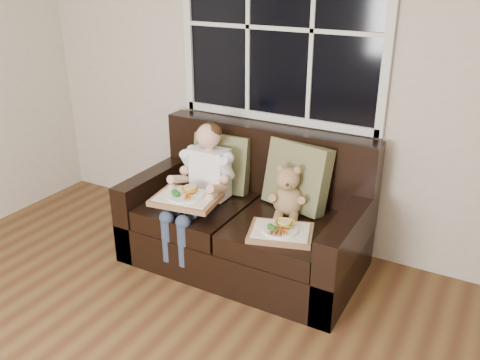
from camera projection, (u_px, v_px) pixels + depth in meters
The scene contains 8 objects.
window_back at pixel (280, 28), 3.60m from camera, with size 1.62×0.04×1.37m.
loveseat at pixel (248, 222), 3.76m from camera, with size 1.70×0.92×0.96m.
pillow_left at pixel (222, 163), 3.88m from camera, with size 0.46×0.25×0.45m.
pillow_right at pixel (297, 176), 3.60m from camera, with size 0.51×0.32×0.49m.
child at pixel (203, 178), 3.67m from camera, with size 0.39×0.60×0.89m.
teddy_bear at pixel (287, 195), 3.51m from camera, with size 0.27×0.32×0.38m.
tray_left at pixel (186, 197), 3.53m from camera, with size 0.49×0.40×0.10m.
tray_right at pixel (281, 231), 3.29m from camera, with size 0.48×0.42×0.09m.
Camera 1 is at (1.53, -0.92, 2.08)m, focal length 38.00 mm.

